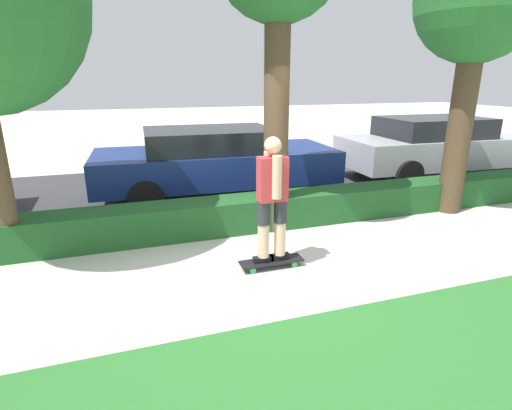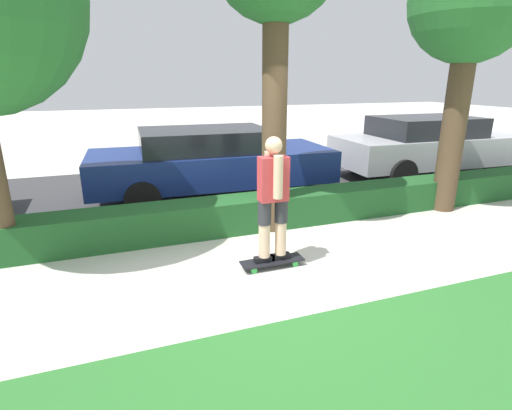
% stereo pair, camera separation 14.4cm
% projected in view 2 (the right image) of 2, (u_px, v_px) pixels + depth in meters
% --- Properties ---
extents(ground_plane, '(60.00, 60.00, 0.00)m').
position_uv_depth(ground_plane, '(269.00, 274.00, 4.97)').
color(ground_plane, beige).
extents(street_asphalt, '(18.59, 5.00, 0.01)m').
position_uv_depth(street_asphalt, '(198.00, 189.00, 8.73)').
color(street_asphalt, '#38383A').
rests_on(street_asphalt, ground_plane).
extents(hedge_row, '(18.59, 0.60, 0.52)m').
position_uv_depth(hedge_row, '(232.00, 215.00, 6.33)').
color(hedge_row, '#1E5123').
rests_on(hedge_row, ground_plane).
extents(skateboard, '(0.82, 0.24, 0.10)m').
position_uv_depth(skateboard, '(272.00, 261.00, 5.13)').
color(skateboard, black).
rests_on(skateboard, ground_plane).
extents(skater_person, '(0.48, 0.41, 1.58)m').
position_uv_depth(skater_person, '(273.00, 197.00, 4.87)').
color(skater_person, black).
rests_on(skater_person, skateboard).
extents(tree_far, '(2.00, 2.00, 4.54)m').
position_uv_depth(tree_far, '(472.00, 7.00, 6.42)').
color(tree_far, brown).
rests_on(tree_far, ground_plane).
extents(parked_car_middle, '(4.87, 2.12, 1.37)m').
position_uv_depth(parked_car_middle, '(211.00, 160.00, 8.10)').
color(parked_car_middle, navy).
rests_on(parked_car_middle, ground_plane).
extents(parked_car_rear, '(4.59, 2.01, 1.45)m').
position_uv_depth(parked_car_rear, '(427.00, 145.00, 9.75)').
color(parked_car_rear, '#B7B7BC').
rests_on(parked_car_rear, ground_plane).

